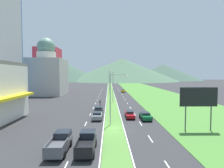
% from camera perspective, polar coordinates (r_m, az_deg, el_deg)
% --- Properties ---
extents(ground_plane, '(600.00, 600.00, 0.00)m').
position_cam_1_polar(ground_plane, '(30.35, 0.56, -14.45)').
color(ground_plane, '#2D2D30').
extents(grass_median, '(3.20, 240.00, 0.06)m').
position_cam_1_polar(grass_median, '(89.41, -0.46, -2.82)').
color(grass_median, '#518438').
rests_on(grass_median, ground_plane).
extents(grass_verge_right, '(24.00, 240.00, 0.06)m').
position_cam_1_polar(grass_verge_right, '(91.93, 12.50, -2.73)').
color(grass_verge_right, '#477F33').
rests_on(grass_verge_right, ground_plane).
extents(lane_dash_left_2, '(0.16, 2.80, 0.01)m').
position_cam_1_polar(lane_dash_left_2, '(26.59, -10.74, -17.06)').
color(lane_dash_left_2, silver).
rests_on(lane_dash_left_2, ground_plane).
extents(lane_dash_left_3, '(0.16, 2.80, 0.01)m').
position_cam_1_polar(lane_dash_left_3, '(33.97, -8.44, -12.57)').
color(lane_dash_left_3, silver).
rests_on(lane_dash_left_3, ground_plane).
extents(lane_dash_left_4, '(0.16, 2.80, 0.01)m').
position_cam_1_polar(lane_dash_left_4, '(41.51, -7.02, -9.68)').
color(lane_dash_left_4, silver).
rests_on(lane_dash_left_4, ground_plane).
extents(lane_dash_left_5, '(0.16, 2.80, 0.01)m').
position_cam_1_polar(lane_dash_left_5, '(49.15, -6.05, -7.68)').
color(lane_dash_left_5, silver).
rests_on(lane_dash_left_5, ground_plane).
extents(lane_dash_left_6, '(0.16, 2.80, 0.01)m').
position_cam_1_polar(lane_dash_left_6, '(56.83, -5.35, -6.22)').
color(lane_dash_left_6, silver).
rests_on(lane_dash_left_6, ground_plane).
extents(lane_dash_left_7, '(0.16, 2.80, 0.01)m').
position_cam_1_polar(lane_dash_left_7, '(64.56, -4.81, -5.11)').
color(lane_dash_left_7, silver).
rests_on(lane_dash_left_7, ground_plane).
extents(lane_dash_left_8, '(0.16, 2.80, 0.01)m').
position_cam_1_polar(lane_dash_left_8, '(72.30, -4.40, -4.24)').
color(lane_dash_left_8, silver).
rests_on(lane_dash_left_8, ground_plane).
extents(lane_dash_left_9, '(0.16, 2.80, 0.01)m').
position_cam_1_polar(lane_dash_left_9, '(80.06, -4.06, -3.53)').
color(lane_dash_left_9, silver).
rests_on(lane_dash_left_9, ground_plane).
extents(lane_dash_left_10, '(0.16, 2.80, 0.01)m').
position_cam_1_polar(lane_dash_left_10, '(87.84, -3.79, -2.95)').
color(lane_dash_left_10, silver).
rests_on(lane_dash_left_10, ground_plane).
extents(lane_dash_left_11, '(0.16, 2.80, 0.01)m').
position_cam_1_polar(lane_dash_left_11, '(95.62, -3.55, -2.46)').
color(lane_dash_left_11, silver).
rests_on(lane_dash_left_11, ground_plane).
extents(lane_dash_left_12, '(0.16, 2.80, 0.01)m').
position_cam_1_polar(lane_dash_left_12, '(103.41, -3.36, -2.05)').
color(lane_dash_left_12, silver).
rests_on(lane_dash_left_12, ground_plane).
extents(lane_dash_left_13, '(0.16, 2.80, 0.01)m').
position_cam_1_polar(lane_dash_left_13, '(111.21, -3.19, -1.69)').
color(lane_dash_left_13, silver).
rests_on(lane_dash_left_13, ground_plane).
extents(lane_dash_left_14, '(0.16, 2.80, 0.01)m').
position_cam_1_polar(lane_dash_left_14, '(119.01, -3.04, -1.39)').
color(lane_dash_left_14, silver).
rests_on(lane_dash_left_14, ground_plane).
extents(lane_dash_right_1, '(0.16, 2.80, 0.01)m').
position_cam_1_polar(lane_dash_right_1, '(19.97, 17.89, -24.25)').
color(lane_dash_right_1, silver).
rests_on(lane_dash_right_1, ground_plane).
extents(lane_dash_right_2, '(0.16, 2.80, 0.01)m').
position_cam_1_polar(lane_dash_right_2, '(26.89, 12.25, -16.84)').
color(lane_dash_right_2, silver).
rests_on(lane_dash_right_2, ground_plane).
extents(lane_dash_right_3, '(0.16, 2.80, 0.01)m').
position_cam_1_polar(lane_dash_right_3, '(34.20, 9.18, -12.46)').
color(lane_dash_right_3, silver).
rests_on(lane_dash_right_3, ground_plane).
extents(lane_dash_right_4, '(0.16, 2.80, 0.01)m').
position_cam_1_polar(lane_dash_right_4, '(41.70, 7.26, -9.62)').
color(lane_dash_right_4, silver).
rests_on(lane_dash_right_4, ground_plane).
extents(lane_dash_right_5, '(0.16, 2.80, 0.01)m').
position_cam_1_polar(lane_dash_right_5, '(49.31, 5.95, -7.65)').
color(lane_dash_right_5, silver).
rests_on(lane_dash_right_5, ground_plane).
extents(lane_dash_right_6, '(0.16, 2.80, 0.01)m').
position_cam_1_polar(lane_dash_right_6, '(56.97, 5.00, -6.20)').
color(lane_dash_right_6, silver).
rests_on(lane_dash_right_6, ground_plane).
extents(lane_dash_right_7, '(0.16, 2.80, 0.01)m').
position_cam_1_polar(lane_dash_right_7, '(64.68, 4.28, -5.09)').
color(lane_dash_right_7, silver).
rests_on(lane_dash_right_7, ground_plane).
extents(lane_dash_right_8, '(0.16, 2.80, 0.01)m').
position_cam_1_polar(lane_dash_right_8, '(72.41, 3.71, -4.22)').
color(lane_dash_right_8, silver).
rests_on(lane_dash_right_8, ground_plane).
extents(lane_dash_right_9, '(0.16, 2.80, 0.01)m').
position_cam_1_polar(lane_dash_right_9, '(80.16, 3.25, -3.52)').
color(lane_dash_right_9, silver).
rests_on(lane_dash_right_9, ground_plane).
extents(lane_dash_right_10, '(0.16, 2.80, 0.01)m').
position_cam_1_polar(lane_dash_right_10, '(87.93, 2.88, -2.94)').
color(lane_dash_right_10, silver).
rests_on(lane_dash_right_10, ground_plane).
extents(lane_dash_right_11, '(0.16, 2.80, 0.01)m').
position_cam_1_polar(lane_dash_right_11, '(95.70, 2.56, -2.46)').
color(lane_dash_right_11, silver).
rests_on(lane_dash_right_11, ground_plane).
extents(lane_dash_right_12, '(0.16, 2.80, 0.01)m').
position_cam_1_polar(lane_dash_right_12, '(103.49, 2.30, -2.04)').
color(lane_dash_right_12, silver).
rests_on(lane_dash_right_12, ground_plane).
extents(lane_dash_right_13, '(0.16, 2.80, 0.01)m').
position_cam_1_polar(lane_dash_right_13, '(111.28, 2.07, -1.69)').
color(lane_dash_right_13, silver).
rests_on(lane_dash_right_13, ground_plane).
extents(lane_dash_right_14, '(0.16, 2.80, 0.01)m').
position_cam_1_polar(lane_dash_right_14, '(119.08, 1.87, -1.38)').
color(lane_dash_right_14, silver).
rests_on(lane_dash_right_14, ground_plane).
extents(edge_line_median_left, '(0.16, 240.00, 0.01)m').
position_cam_1_polar(edge_line_median_left, '(89.42, -1.59, -2.84)').
color(edge_line_median_left, silver).
rests_on(edge_line_median_left, ground_plane).
extents(edge_line_median_right, '(0.16, 240.00, 0.01)m').
position_cam_1_polar(edge_line_median_right, '(89.45, 0.66, -2.84)').
color(edge_line_median_right, silver).
rests_on(edge_line_median_right, ground_plane).
extents(domed_building, '(15.99, 15.99, 25.67)m').
position_cam_1_polar(domed_building, '(85.76, -20.29, 3.36)').
color(domed_building, '#B7B2A8').
rests_on(domed_building, ground_plane).
extents(midrise_colored, '(12.58, 12.58, 24.23)m').
position_cam_1_polar(midrise_colored, '(107.87, -19.85, 4.42)').
color(midrise_colored, '#D83847').
rests_on(midrise_colored, ground_plane).
extents(hill_far_left, '(158.21, 158.21, 40.66)m').
position_cam_1_polar(hill_far_left, '(287.21, -19.59, 5.07)').
color(hill_far_left, '#3D5647').
rests_on(hill_far_left, ground_plane).
extents(hill_far_center, '(164.42, 164.42, 33.45)m').
position_cam_1_polar(hill_far_center, '(268.46, 3.28, 4.62)').
color(hill_far_center, '#47664C').
rests_on(hill_far_center, ground_plane).
extents(hill_far_right, '(124.63, 124.63, 26.87)m').
position_cam_1_polar(hill_far_right, '(314.46, 16.13, 3.67)').
color(hill_far_right, '#3D5647').
rests_on(hill_far_right, ground_plane).
extents(street_lamp_near, '(3.22, 0.37, 9.30)m').
position_cam_1_polar(street_lamp_near, '(31.77, 0.08, -3.73)').
color(street_lamp_near, '#99999E').
rests_on(street_lamp_near, ground_plane).
extents(street_lamp_mid, '(2.61, 0.33, 9.98)m').
position_cam_1_polar(street_lamp_mid, '(58.06, 0.07, -0.39)').
color(street_lamp_mid, '#99999E').
rests_on(street_lamp_mid, ground_plane).
extents(street_lamp_far, '(2.75, 0.43, 10.97)m').
position_cam_1_polar(street_lamp_far, '(84.43, -0.73, 1.02)').
color(street_lamp_far, '#99999E').
rests_on(street_lamp_far, ground_plane).
extents(billboard_roadside, '(6.15, 0.28, 7.10)m').
position_cam_1_polar(billboard_roadside, '(31.82, 26.19, -4.19)').
color(billboard_roadside, '#4C4C51').
rests_on(billboard_roadside, ground_plane).
extents(car_0, '(2.03, 4.50, 1.43)m').
position_cam_1_polar(car_0, '(37.18, 10.71, -10.04)').
color(car_0, '#0C5128').
rests_on(car_0, ground_plane).
extents(car_1, '(1.97, 4.43, 1.47)m').
position_cam_1_polar(car_1, '(42.78, -4.37, -8.25)').
color(car_1, black).
rests_on(car_1, ground_plane).
extents(car_2, '(2.04, 4.64, 1.50)m').
position_cam_1_polar(car_2, '(36.92, -4.76, -10.04)').
color(car_2, slate).
rests_on(car_2, ground_plane).
extents(car_3, '(1.86, 4.76, 1.42)m').
position_cam_1_polar(car_3, '(38.27, 5.73, -9.65)').
color(car_3, maroon).
rests_on(car_3, ground_plane).
extents(car_4, '(2.01, 4.50, 1.44)m').
position_cam_1_polar(car_4, '(92.24, 3.60, -2.20)').
color(car_4, yellow).
rests_on(car_4, ground_plane).
extents(pickup_truck_0, '(2.18, 5.40, 2.00)m').
position_cam_1_polar(pickup_truck_0, '(22.52, -8.13, -18.16)').
color(pickup_truck_0, black).
rests_on(pickup_truck_0, ground_plane).
extents(pickup_truck_1, '(2.18, 5.40, 2.00)m').
position_cam_1_polar(pickup_truck_1, '(23.10, -16.35, -17.70)').
color(pickup_truck_1, '#515459').
rests_on(pickup_truck_1, ground_plane).
extents(motorcycle_rider, '(0.36, 2.00, 1.80)m').
position_cam_1_polar(motorcycle_rider, '(51.65, -3.86, -6.32)').
color(motorcycle_rider, black).
rests_on(motorcycle_rider, ground_plane).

